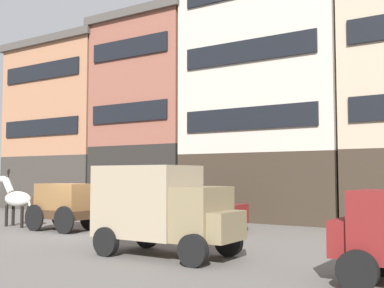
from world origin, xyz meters
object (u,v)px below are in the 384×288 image
(sedan_dark, at_px, (200,209))
(cargo_wagon, at_px, (61,203))
(draft_horse, at_px, (16,198))
(delivery_truck_near, at_px, (163,207))

(sedan_dark, bearing_deg, cargo_wagon, -145.95)
(draft_horse, distance_m, delivery_truck_near, 10.57)
(cargo_wagon, xyz_separation_m, draft_horse, (-2.95, 0.00, 0.12))
(cargo_wagon, distance_m, delivery_truck_near, 7.76)
(delivery_truck_near, xyz_separation_m, sedan_dark, (-2.39, 6.01, -0.51))
(cargo_wagon, height_order, sedan_dark, cargo_wagon)
(draft_horse, xyz_separation_m, sedan_dark, (7.83, 3.29, -0.36))
(cargo_wagon, distance_m, sedan_dark, 5.89)
(draft_horse, bearing_deg, sedan_dark, 22.83)
(draft_horse, height_order, delivery_truck_near, delivery_truck_near)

